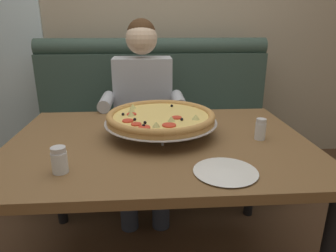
% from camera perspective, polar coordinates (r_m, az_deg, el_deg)
% --- Properties ---
extents(back_wall_with_window, '(6.00, 0.12, 2.80)m').
position_cam_1_polar(back_wall_with_window, '(2.84, -3.22, 22.00)').
color(back_wall_with_window, tan).
rests_on(back_wall_with_window, ground_plane).
extents(booth_bench, '(1.87, 0.78, 1.13)m').
position_cam_1_polar(booth_bench, '(2.42, -2.57, -1.57)').
color(booth_bench, '#384C42').
rests_on(booth_bench, ground_plane).
extents(dining_table, '(1.38, 0.99, 0.73)m').
position_cam_1_polar(dining_table, '(1.43, -1.69, -5.46)').
color(dining_table, brown).
rests_on(dining_table, ground_plane).
extents(diner_main, '(0.54, 0.64, 1.27)m').
position_cam_1_polar(diner_main, '(2.07, -4.72, 3.88)').
color(diner_main, '#2D3342').
rests_on(diner_main, ground_plane).
extents(pizza, '(0.54, 0.54, 0.12)m').
position_cam_1_polar(pizza, '(1.44, -1.39, 1.65)').
color(pizza, silver).
rests_on(pizza, dining_table).
extents(shaker_oregano, '(0.06, 0.06, 0.10)m').
position_cam_1_polar(shaker_oregano, '(1.16, -19.77, -6.37)').
color(shaker_oregano, white).
rests_on(shaker_oregano, dining_table).
extents(shaker_parmesan, '(0.05, 0.05, 0.10)m').
position_cam_1_polar(shaker_parmesan, '(1.46, 17.02, -0.83)').
color(shaker_parmesan, white).
rests_on(shaker_parmesan, dining_table).
extents(plate_near_left, '(0.24, 0.24, 0.02)m').
position_cam_1_polar(plate_near_left, '(1.12, 10.81, -8.16)').
color(plate_near_left, white).
rests_on(plate_near_left, dining_table).
extents(patio_chair, '(0.42, 0.43, 0.86)m').
position_cam_1_polar(patio_chair, '(3.82, -28.60, 5.72)').
color(patio_chair, black).
rests_on(patio_chair, ground_plane).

